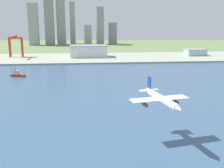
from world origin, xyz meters
TOP-DOWN VIEW (x-y plane):
  - ground_plane at (0.00, 300.00)m, footprint 2400.00×2400.00m
  - water_bay at (0.00, 240.00)m, footprint 840.00×360.00m
  - industrial_pier at (0.00, 490.00)m, footprint 840.00×140.00m
  - airplane_landing at (28.15, 120.59)m, footprint 36.82×44.04m
  - tugboat_small at (-103.39, 326.15)m, footprint 19.59×11.56m
  - port_crane_red at (-146.30, 507.53)m, footprint 25.13×46.09m
  - warehouse_main at (-9.39, 495.83)m, footprint 69.48×36.55m
  - warehouse_annex at (201.37, 500.02)m, footprint 38.32×30.48m
  - distant_skyline at (-66.86, 803.61)m, footprint 253.83×61.90m

SIDE VIEW (x-z plane):
  - ground_plane at x=0.00m, z-range 0.00..0.00m
  - water_bay at x=0.00m, z-range 0.00..0.15m
  - industrial_pier at x=0.00m, z-range 0.00..2.50m
  - tugboat_small at x=-103.39m, z-range -2.10..8.30m
  - warehouse_annex at x=201.37m, z-range 2.52..14.92m
  - warehouse_main at x=-9.39m, z-range 2.52..24.58m
  - airplane_landing at x=28.15m, z-range 18.43..32.37m
  - port_crane_red at x=-146.30m, z-range 11.51..51.46m
  - distant_skyline at x=-66.86m, z-range -13.67..129.97m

